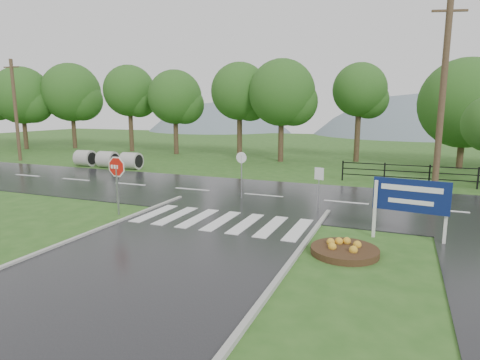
% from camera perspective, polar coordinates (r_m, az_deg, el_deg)
% --- Properties ---
extents(ground, '(120.00, 120.00, 0.00)m').
position_cam_1_polar(ground, '(11.31, -13.55, -12.41)').
color(ground, '#2C581D').
rests_on(ground, ground).
extents(main_road, '(90.00, 8.00, 0.04)m').
position_cam_1_polar(main_road, '(19.92, 3.34, -2.30)').
color(main_road, black).
rests_on(main_road, ground).
extents(crosswalk, '(6.50, 2.80, 0.02)m').
position_cam_1_polar(crosswalk, '(15.39, -2.67, -5.81)').
color(crosswalk, silver).
rests_on(crosswalk, ground).
extents(fence_west, '(9.58, 0.08, 1.20)m').
position_cam_1_polar(fence_west, '(24.74, 25.36, 0.88)').
color(fence_west, black).
rests_on(fence_west, ground).
extents(hills, '(102.00, 48.00, 48.00)m').
position_cam_1_polar(hills, '(76.11, 19.28, -5.55)').
color(hills, slate).
rests_on(hills, ground).
extents(treeline, '(83.20, 5.20, 10.00)m').
position_cam_1_polar(treeline, '(33.13, 12.81, 2.45)').
color(treeline, '#225119').
rests_on(treeline, ground).
extents(culvert_pipes, '(5.50, 1.20, 1.20)m').
position_cam_1_polar(culvert_pipes, '(31.01, -18.30, 2.79)').
color(culvert_pipes, '#9E9B93').
rests_on(culvert_pipes, ground).
extents(stop_sign, '(1.13, 0.11, 2.55)m').
position_cam_1_polar(stop_sign, '(16.80, -17.14, 1.13)').
color(stop_sign, '#939399').
rests_on(stop_sign, ground).
extents(estate_billboard, '(2.32, 0.38, 2.05)m').
position_cam_1_polar(estate_billboard, '(14.06, 23.09, -2.49)').
color(estate_billboard, silver).
rests_on(estate_billboard, ground).
extents(flower_bed, '(2.00, 2.00, 0.40)m').
position_cam_1_polar(flower_bed, '(12.50, 14.66, -9.53)').
color(flower_bed, '#332111').
rests_on(flower_bed, ground).
extents(reg_sign_small, '(0.40, 0.14, 1.87)m').
position_cam_1_polar(reg_sign_small, '(17.02, 11.17, 0.01)').
color(reg_sign_small, '#939399').
rests_on(reg_sign_small, ground).
extents(reg_sign_round, '(0.53, 0.07, 2.26)m').
position_cam_1_polar(reg_sign_round, '(19.04, 0.21, 1.51)').
color(reg_sign_round, '#939399').
rests_on(reg_sign_round, ground).
extents(utility_pole_west, '(1.46, 0.27, 8.20)m').
position_cam_1_polar(utility_pole_west, '(37.99, -29.30, 8.68)').
color(utility_pole_west, '#473523').
rests_on(utility_pole_west, ground).
extents(utility_pole_east, '(1.72, 0.62, 9.95)m').
position_cam_1_polar(utility_pole_east, '(24.02, 26.86, 10.91)').
color(utility_pole_east, '#473523').
rests_on(utility_pole_east, ground).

